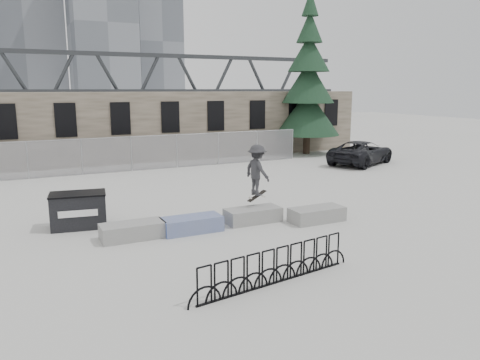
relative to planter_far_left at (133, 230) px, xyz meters
name	(u,v)px	position (x,y,z in m)	size (l,w,h in m)	color
ground	(218,227)	(2.94, -0.05, -0.28)	(120.00, 120.00, 0.00)	#B8B7B2
stone_wall	(117,127)	(2.94, 16.19, 1.97)	(36.00, 2.58, 4.50)	#65594A
chainlink_fence	(131,153)	(2.94, 12.45, 0.76)	(22.06, 0.06, 2.02)	gray
planter_far_left	(133,230)	(0.00, 0.00, 0.00)	(2.00, 0.90, 0.52)	gray
planter_center_left	(192,224)	(1.95, -0.14, 0.00)	(2.00, 0.90, 0.52)	#334A9A
planter_center_right	(253,215)	(4.33, -0.03, 0.00)	(2.00, 0.90, 0.52)	gray
planter_offset	(317,214)	(6.45, -0.97, 0.00)	(2.00, 0.90, 0.52)	gray
dumpster	(79,210)	(-1.36, 2.06, 0.33)	(2.00, 1.40, 1.22)	black
bike_rack	(275,267)	(2.32, -5.04, 0.16)	(4.89, 0.82, 0.90)	black
spruce_tree	(308,88)	(16.27, 14.19, 4.46)	(4.69, 4.69, 11.50)	#38281E
skyline_towers	(27,7)	(1.94, 93.76, 20.51)	(58.00, 28.00, 48.00)	slate
truss_bridge	(130,92)	(12.94, 54.95, 3.85)	(70.00, 3.00, 9.80)	#2D3033
suv	(361,152)	(16.63, 8.59, 0.46)	(2.46, 5.33, 1.48)	black
skateboarder	(257,170)	(4.66, 0.29, 1.54)	(0.90, 1.30, 2.06)	#2C2C2F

